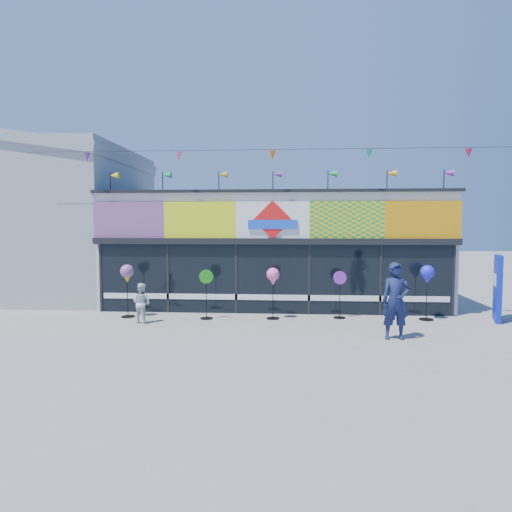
# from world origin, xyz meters

# --- Properties ---
(ground) EXTENTS (80.00, 80.00, 0.00)m
(ground) POSITION_xyz_m (0.00, 0.00, 0.00)
(ground) COLOR slate
(ground) RESTS_ON ground
(kite_shop) EXTENTS (16.00, 5.70, 5.31)m
(kite_shop) POSITION_xyz_m (0.00, 5.94, 2.05)
(kite_shop) COLOR silver
(kite_shop) RESTS_ON ground
(neighbour_building) EXTENTS (8.18, 7.20, 6.87)m
(neighbour_building) POSITION_xyz_m (-10.00, 7.00, 3.20)
(neighbour_building) COLOR #95979A
(neighbour_building) RESTS_ON ground
(blue_sign) EXTENTS (0.46, 1.01, 2.02)m
(blue_sign) POSITION_xyz_m (6.89, 2.74, 1.02)
(blue_sign) COLOR #0B1DAA
(blue_sign) RESTS_ON ground
(spinner_0) EXTENTS (0.43, 0.43, 1.68)m
(spinner_0) POSITION_xyz_m (-4.58, 2.55, 1.35)
(spinner_0) COLOR black
(spinner_0) RESTS_ON ground
(spinner_1) EXTENTS (0.42, 0.39, 1.55)m
(spinner_1) POSITION_xyz_m (-2.03, 2.45, 0.82)
(spinner_1) COLOR black
(spinner_1) RESTS_ON ground
(spinner_2) EXTENTS (0.41, 0.41, 1.61)m
(spinner_2) POSITION_xyz_m (0.04, 2.59, 1.29)
(spinner_2) COLOR black
(spinner_2) RESTS_ON ground
(spinner_3) EXTENTS (0.42, 0.38, 1.49)m
(spinner_3) POSITION_xyz_m (2.14, 2.84, 0.79)
(spinner_3) COLOR black
(spinner_3) RESTS_ON ground
(spinner_4) EXTENTS (0.43, 0.43, 1.71)m
(spinner_4) POSITION_xyz_m (4.78, 2.75, 1.37)
(spinner_4) COLOR black
(spinner_4) RESTS_ON ground
(adult_man) EXTENTS (0.73, 0.48, 1.99)m
(adult_man) POSITION_xyz_m (3.27, 0.28, 0.99)
(adult_man) COLOR #141A3F
(adult_man) RESTS_ON ground
(child) EXTENTS (0.66, 0.52, 1.20)m
(child) POSITION_xyz_m (-3.89, 1.78, 0.60)
(child) COLOR silver
(child) RESTS_ON ground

